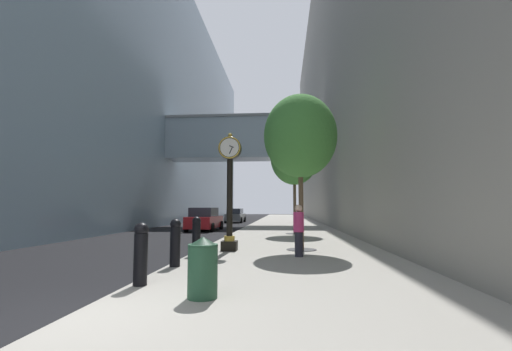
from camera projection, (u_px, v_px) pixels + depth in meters
ground_plane at (250, 226)px, 31.74m from camera, size 110.00×110.00×0.00m
sidewalk_right at (287, 224)px, 34.45m from camera, size 6.80×80.00×0.14m
building_block_left at (138, 94)px, 36.89m from camera, size 23.88×80.00×27.27m
building_block_right at (364, 82)px, 35.10m from camera, size 9.00×80.00×28.60m
street_clock at (230, 185)px, 12.81m from camera, size 0.84×0.55×4.32m
bollard_nearest at (141, 252)px, 7.05m from camera, size 0.29×0.29×1.25m
bollard_second at (175, 241)px, 9.28m from camera, size 0.29×0.29×1.25m
bollard_third at (196, 235)px, 11.51m from camera, size 0.29×0.29×1.25m
street_tree_near at (300, 136)px, 13.22m from camera, size 2.75×2.75×5.84m
street_tree_mid_near at (294, 158)px, 21.01m from camera, size 2.86×2.86×6.19m
trash_bin at (203, 266)px, 6.08m from camera, size 0.53×0.53×1.05m
pedestrian_walking at (299, 229)px, 11.14m from camera, size 0.47×0.47×1.65m
car_red_near at (204, 219)px, 25.53m from camera, size 2.14×4.53×1.67m
car_grey_mid at (235, 216)px, 38.97m from camera, size 1.99×4.34×1.56m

